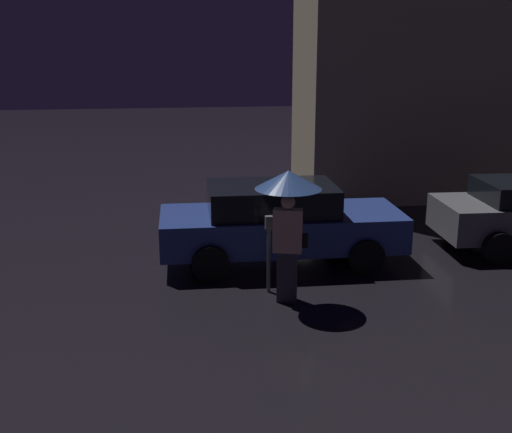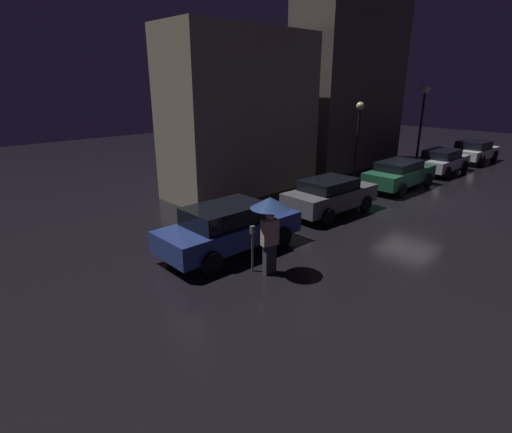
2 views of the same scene
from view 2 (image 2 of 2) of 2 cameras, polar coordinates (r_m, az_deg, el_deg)
ground_plane at (r=19.32m, az=21.48°, el=2.34°), size 60.00×60.00×0.00m
building_facade_left at (r=18.93m, az=-2.02°, el=14.47°), size 7.50×3.00×7.24m
building_facade_right at (r=25.43m, az=13.28°, el=18.05°), size 7.84×3.00×9.86m
parked_car_blue at (r=12.23m, az=-3.86°, el=-1.54°), size 4.60×1.98×1.52m
parked_car_grey at (r=16.11m, az=10.54°, el=3.04°), size 4.14×1.90×1.42m
parked_car_green at (r=20.77m, az=19.82°, el=5.76°), size 4.41×1.88×1.40m
parked_car_silver at (r=25.36m, az=25.01°, el=7.25°), size 4.08×1.89×1.37m
parked_car_white at (r=29.89m, az=28.64°, el=8.25°), size 4.01×2.07×1.38m
pedestrian_with_umbrella at (r=10.48m, az=2.02°, el=0.23°), size 1.06×1.06×2.19m
parking_meter at (r=10.91m, az=-0.51°, el=-3.91°), size 0.12×0.10×1.34m
street_lamp_near at (r=21.23m, az=14.42°, el=12.05°), size 0.39×0.39×4.07m
street_lamp_far at (r=27.57m, az=22.82°, el=14.58°), size 0.52×0.52×4.88m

